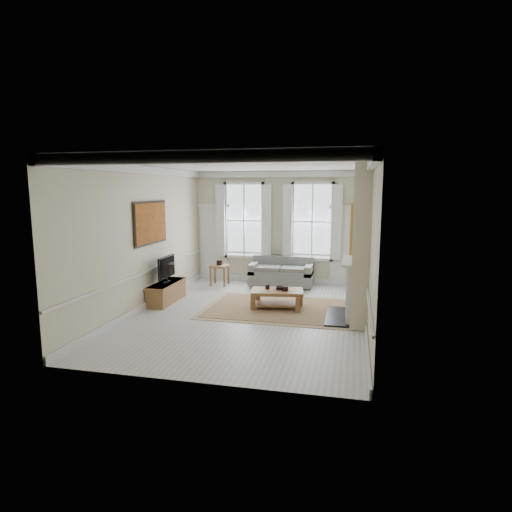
% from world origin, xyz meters
% --- Properties ---
extents(floor, '(7.20, 7.20, 0.00)m').
position_xyz_m(floor, '(0.00, 0.00, 0.00)').
color(floor, '#B7B5AD').
rests_on(floor, ground).
extents(ceiling, '(7.20, 7.20, 0.00)m').
position_xyz_m(ceiling, '(0.00, 0.00, 3.40)').
color(ceiling, white).
rests_on(ceiling, back_wall).
extents(back_wall, '(5.20, 0.00, 5.20)m').
position_xyz_m(back_wall, '(0.00, 3.60, 1.70)').
color(back_wall, beige).
rests_on(back_wall, floor).
extents(left_wall, '(0.00, 7.20, 7.20)m').
position_xyz_m(left_wall, '(-2.60, 0.00, 1.70)').
color(left_wall, beige).
rests_on(left_wall, floor).
extents(right_wall, '(0.00, 7.20, 7.20)m').
position_xyz_m(right_wall, '(2.60, 0.00, 1.70)').
color(right_wall, beige).
rests_on(right_wall, floor).
extents(window_left, '(1.26, 0.20, 2.20)m').
position_xyz_m(window_left, '(-1.05, 3.55, 1.90)').
color(window_left, '#B2BCC6').
rests_on(window_left, back_wall).
extents(window_right, '(1.26, 0.20, 2.20)m').
position_xyz_m(window_right, '(1.05, 3.55, 1.90)').
color(window_right, '#B2BCC6').
rests_on(window_right, back_wall).
extents(door_left, '(0.90, 0.08, 2.30)m').
position_xyz_m(door_left, '(-2.05, 3.56, 1.15)').
color(door_left, silver).
rests_on(door_left, floor).
extents(door_right, '(0.90, 0.08, 2.30)m').
position_xyz_m(door_right, '(2.05, 3.56, 1.15)').
color(door_right, silver).
rests_on(door_right, floor).
extents(painting, '(0.05, 1.66, 1.06)m').
position_xyz_m(painting, '(-2.56, 0.30, 2.05)').
color(painting, '#A0591B').
rests_on(painting, left_wall).
extents(chimney_breast, '(0.35, 1.70, 3.38)m').
position_xyz_m(chimney_breast, '(2.43, 0.20, 1.70)').
color(chimney_breast, beige).
rests_on(chimney_breast, floor).
extents(hearth, '(0.55, 1.50, 0.05)m').
position_xyz_m(hearth, '(2.00, 0.20, 0.03)').
color(hearth, black).
rests_on(hearth, floor).
extents(fireplace, '(0.21, 1.45, 1.33)m').
position_xyz_m(fireplace, '(2.20, 0.20, 0.73)').
color(fireplace, silver).
rests_on(fireplace, floor).
extents(mirror, '(0.06, 1.26, 1.06)m').
position_xyz_m(mirror, '(2.21, 0.20, 2.05)').
color(mirror, '#BD8E34').
rests_on(mirror, chimney_breast).
extents(sofa, '(1.85, 0.90, 0.86)m').
position_xyz_m(sofa, '(0.21, 3.11, 0.36)').
color(sofa, slate).
rests_on(sofa, floor).
extents(side_table, '(0.51, 0.51, 0.61)m').
position_xyz_m(side_table, '(-1.62, 2.76, 0.50)').
color(side_table, brown).
rests_on(side_table, floor).
extents(rug, '(3.50, 2.60, 0.02)m').
position_xyz_m(rug, '(0.52, 0.61, 0.01)').
color(rug, '#95734C').
rests_on(rug, floor).
extents(coffee_table, '(1.33, 0.90, 0.46)m').
position_xyz_m(coffee_table, '(0.52, 0.61, 0.38)').
color(coffee_table, brown).
rests_on(coffee_table, rug).
extents(ceramic_pot_a, '(0.11, 0.11, 0.11)m').
position_xyz_m(ceramic_pot_a, '(0.27, 0.66, 0.52)').
color(ceramic_pot_a, black).
rests_on(ceramic_pot_a, coffee_table).
extents(ceramic_pot_b, '(0.15, 0.15, 0.11)m').
position_xyz_m(ceramic_pot_b, '(0.72, 0.56, 0.52)').
color(ceramic_pot_b, black).
rests_on(ceramic_pot_b, coffee_table).
extents(bowl, '(0.30, 0.30, 0.06)m').
position_xyz_m(bowl, '(0.57, 0.71, 0.49)').
color(bowl, black).
rests_on(bowl, coffee_table).
extents(tv_stand, '(0.46, 1.43, 0.51)m').
position_xyz_m(tv_stand, '(-2.34, 0.59, 0.26)').
color(tv_stand, brown).
rests_on(tv_stand, floor).
extents(tv, '(0.08, 0.90, 0.68)m').
position_xyz_m(tv, '(-2.32, 0.59, 0.91)').
color(tv, black).
rests_on(tv, tv_stand).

